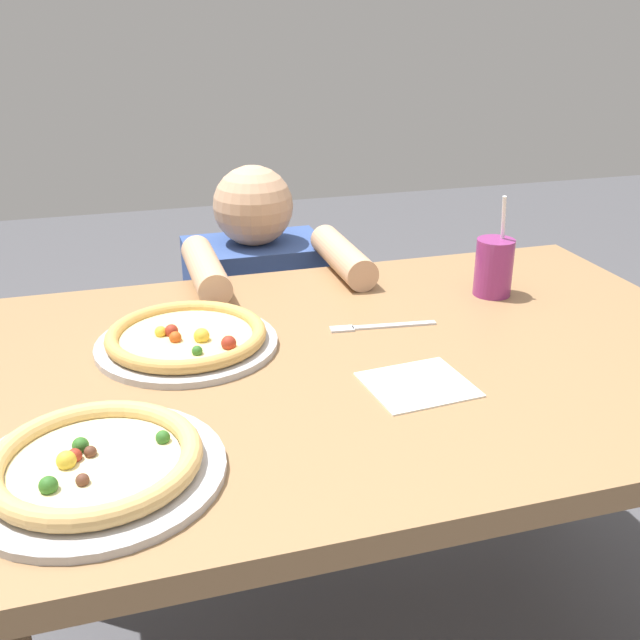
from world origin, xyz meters
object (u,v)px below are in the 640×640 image
(diner_seated, at_px, (259,357))
(pizza_far, at_px, (187,338))
(fork, at_px, (378,326))
(drink_cup_colored, at_px, (494,267))
(pizza_near, at_px, (95,464))

(diner_seated, bearing_deg, pizza_far, -113.90)
(diner_seated, bearing_deg, fork, -77.56)
(pizza_far, height_order, fork, pizza_far)
(drink_cup_colored, bearing_deg, pizza_far, -172.91)
(pizza_near, distance_m, pizza_far, 0.39)
(pizza_near, relative_size, fork, 1.63)
(diner_seated, bearing_deg, pizza_near, -114.02)
(drink_cup_colored, relative_size, fork, 1.03)
(pizza_far, bearing_deg, diner_seated, 66.10)
(pizza_near, height_order, pizza_far, pizza_far)
(pizza_far, relative_size, diner_seated, 0.33)
(fork, xyz_separation_m, diner_seated, (-0.12, 0.54, -0.30))
(drink_cup_colored, bearing_deg, fork, -161.90)
(fork, bearing_deg, diner_seated, 102.44)
(pizza_near, relative_size, drink_cup_colored, 1.59)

